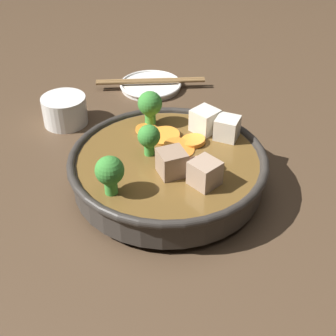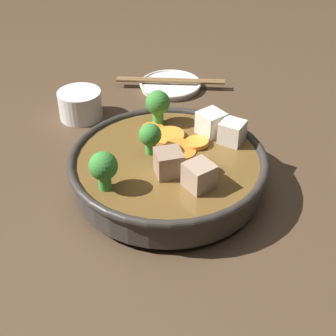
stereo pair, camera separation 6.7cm
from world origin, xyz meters
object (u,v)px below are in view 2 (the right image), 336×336
at_px(stirfry_bowl, 168,166).
at_px(tea_cup, 80,104).
at_px(chopsticks_pair, 170,80).
at_px(side_saucer, 170,85).

xyz_separation_m(stirfry_bowl, tea_cup, (0.04, 0.26, -0.01)).
distance_m(stirfry_bowl, chopsticks_pair, 0.32).
distance_m(tea_cup, chopsticks_pair, 0.20).
xyz_separation_m(stirfry_bowl, chopsticks_pair, (0.23, 0.22, -0.02)).
bearing_deg(side_saucer, tea_cup, 169.31).
height_order(tea_cup, chopsticks_pair, tea_cup).
bearing_deg(chopsticks_pair, stirfry_bowl, -136.91).
bearing_deg(side_saucer, stirfry_bowl, -136.91).
distance_m(side_saucer, chopsticks_pair, 0.01).
bearing_deg(stirfry_bowl, chopsticks_pair, 43.09).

